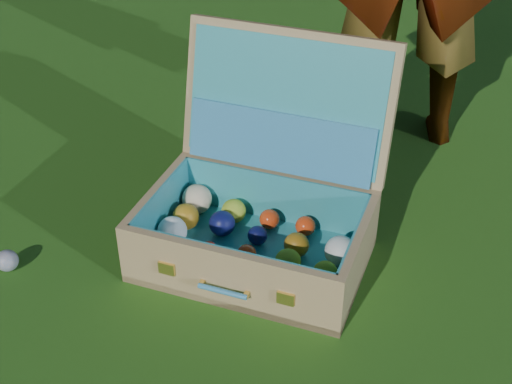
% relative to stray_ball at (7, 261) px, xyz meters
% --- Properties ---
extents(ground, '(60.00, 60.00, 0.00)m').
position_rel_stray_ball_xyz_m(ground, '(0.69, 0.09, -0.03)').
color(ground, '#215114').
rests_on(ground, ground).
extents(stray_ball, '(0.06, 0.06, 0.06)m').
position_rel_stray_ball_xyz_m(stray_ball, '(0.00, 0.00, 0.00)').
color(stray_ball, '#3F67A5').
rests_on(stray_ball, ground).
extents(suitcase, '(0.72, 0.67, 0.56)m').
position_rel_stray_ball_xyz_m(suitcase, '(0.68, 0.18, 0.13)').
color(suitcase, tan).
rests_on(suitcase, ground).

